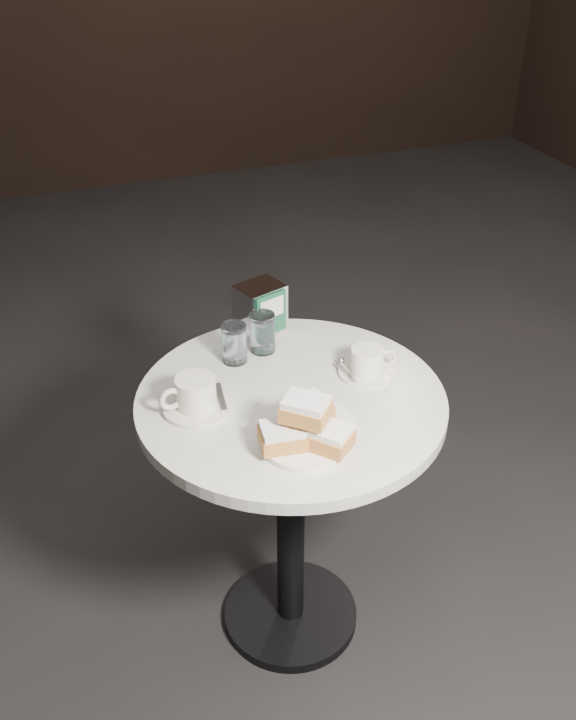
# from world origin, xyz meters

# --- Properties ---
(ground) EXTENTS (7.00, 7.00, 0.00)m
(ground) POSITION_xyz_m (0.00, 0.00, 0.00)
(ground) COLOR black
(ground) RESTS_ON ground
(cafe_table) EXTENTS (0.70, 0.70, 0.74)m
(cafe_table) POSITION_xyz_m (0.00, 0.00, 0.55)
(cafe_table) COLOR black
(cafe_table) RESTS_ON ground
(sugar_spill) EXTENTS (0.28, 0.28, 0.00)m
(sugar_spill) POSITION_xyz_m (-0.02, -0.12, 0.75)
(sugar_spill) COLOR white
(sugar_spill) RESTS_ON cafe_table
(beignet_plate) EXTENTS (0.24, 0.24, 0.12)m
(beignet_plate) POSITION_xyz_m (-0.03, -0.17, 0.79)
(beignet_plate) COLOR white
(beignet_plate) RESTS_ON cafe_table
(coffee_cup_left) EXTENTS (0.17, 0.17, 0.08)m
(coffee_cup_left) POSITION_xyz_m (-0.21, 0.03, 0.78)
(coffee_cup_left) COLOR silver
(coffee_cup_left) RESTS_ON cafe_table
(coffee_cup_right) EXTENTS (0.15, 0.15, 0.07)m
(coffee_cup_right) POSITION_xyz_m (0.20, 0.02, 0.77)
(coffee_cup_right) COLOR silver
(coffee_cup_right) RESTS_ON cafe_table
(water_glass_left) EXTENTS (0.07, 0.07, 0.10)m
(water_glass_left) POSITION_xyz_m (-0.08, 0.19, 0.79)
(water_glass_left) COLOR white
(water_glass_left) RESTS_ON cafe_table
(water_glass_right) EXTENTS (0.07, 0.07, 0.10)m
(water_glass_right) POSITION_xyz_m (0.00, 0.21, 0.79)
(water_glass_right) COLOR white
(water_glass_right) RESTS_ON cafe_table
(napkin_dispenser) EXTENTS (0.13, 0.12, 0.13)m
(napkin_dispenser) POSITION_xyz_m (0.03, 0.30, 0.81)
(napkin_dispenser) COLOR silver
(napkin_dispenser) RESTS_ON cafe_table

